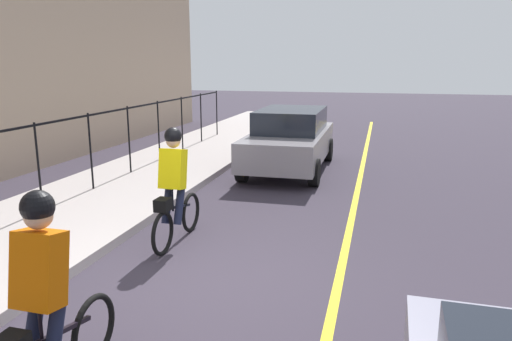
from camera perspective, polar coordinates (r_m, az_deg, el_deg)
ground_plane at (r=6.33m, az=-5.76°, el=-13.39°), size 80.00×80.00×0.00m
lane_line_centre at (r=6.02m, az=9.21°, el=-14.95°), size 36.00×0.12×0.01m
iron_fence at (r=8.71m, az=-27.69°, el=1.55°), size 20.92×0.04×1.60m
cyclist_lead at (r=7.46m, az=-9.61°, el=-1.97°), size 1.71×0.36×1.83m
cyclist_follow at (r=4.32m, az=-23.62°, el=-14.03°), size 1.71×0.36×1.83m
parked_sedan_rear at (r=12.59m, az=4.02°, el=3.75°), size 4.41×1.94×1.58m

